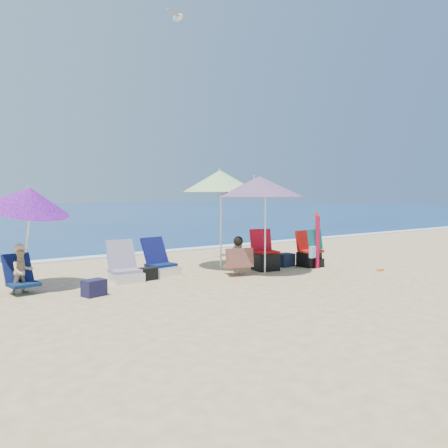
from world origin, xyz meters
TOP-DOWN VIEW (x-y plane):
  - ground at (0.00, 0.00)m, footprint 120.00×120.00m
  - foam at (0.00, 5.10)m, footprint 120.00×0.50m
  - umbrella_turquoise at (0.37, 0.58)m, footprint 2.51×2.51m
  - umbrella_striped at (0.02, 1.59)m, footprint 1.88×1.88m
  - umbrella_blue at (-4.17, 1.74)m, footprint 1.93×1.97m
  - furled_umbrella at (1.93, 0.30)m, footprint 0.19×0.23m
  - chair_navy at (-1.48, 1.73)m, footprint 0.66×0.86m
  - chair_rainbow at (-2.43, 1.49)m, footprint 0.64×0.81m
  - camp_chair_left at (0.76, 0.84)m, footprint 0.72×0.69m
  - camp_chair_right at (1.94, 0.54)m, footprint 0.62×0.67m
  - person_center at (-0.18, 0.65)m, footprint 0.65×0.63m
  - person_left at (-4.37, 1.51)m, footprint 0.56×0.69m
  - bag_navy_a at (-3.42, 0.53)m, footprint 0.42×0.34m
  - bag_black_a at (-1.99, 1.33)m, footprint 0.35×0.27m
  - bag_navy_b at (1.50, 0.94)m, footprint 0.44×0.34m
  - bag_black_b at (2.03, 0.38)m, footprint 0.32×0.26m
  - orange_item at (2.82, -0.82)m, footprint 0.25×0.16m
  - seagull at (-0.43, 2.68)m, footprint 0.87×0.46m

SIDE VIEW (x-z plane):
  - ground at x=0.00m, z-range 0.00..0.00m
  - orange_item at x=2.82m, z-range 0.00..0.03m
  - foam at x=0.00m, z-range 0.00..0.04m
  - bag_black_b at x=2.03m, z-range 0.00..0.21m
  - bag_black_a at x=-1.99m, z-range 0.00..0.25m
  - bag_navy_a at x=-3.42m, z-range 0.00..0.29m
  - bag_navy_b at x=1.50m, z-range 0.00..0.31m
  - chair_navy at x=-1.48m, z-range -0.19..0.61m
  - chair_rainbow at x=-2.43m, z-range -0.19..0.62m
  - camp_chair_left at x=0.76m, z-range -0.19..0.75m
  - camp_chair_right at x=1.94m, z-range -0.13..0.79m
  - person_left at x=-4.37m, z-range -0.04..0.84m
  - person_center at x=-0.18m, z-range -0.01..0.84m
  - furled_umbrella at x=1.93m, z-range 0.07..1.44m
  - umbrella_blue at x=-4.17m, z-range 0.65..2.68m
  - umbrella_turquoise at x=0.37m, z-range 0.83..3.02m
  - umbrella_striped at x=0.02m, z-range 0.88..3.24m
  - seagull at x=-0.43m, z-range 5.94..6.09m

